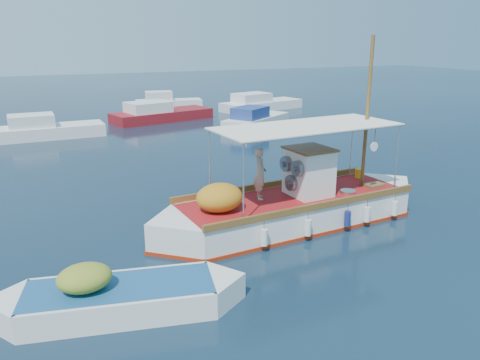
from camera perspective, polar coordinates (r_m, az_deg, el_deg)
name	(u,v)px	position (r m, az deg, el deg)	size (l,w,h in m)	color
ground	(280,225)	(16.75, 4.85, -5.46)	(160.00, 160.00, 0.00)	black
fishing_caique	(293,208)	(16.72, 6.51, -3.40)	(10.96, 3.50, 6.69)	white
dinghy	(118,300)	(11.97, -14.65, -13.97)	(6.04, 2.63, 1.51)	white
bg_boat_nw	(46,130)	(33.87, -22.57, 5.60)	(7.01, 2.53, 1.80)	silver
bg_boat_n	(159,115)	(38.46, -9.82, 7.84)	(8.48, 4.58, 1.80)	maroon
bg_boat_ne	(255,121)	(35.06, 1.87, 7.22)	(6.48, 5.28, 1.80)	silver
bg_boat_e	(260,105)	(44.00, 2.39, 9.18)	(8.39, 4.31, 1.80)	silver
bg_boat_far_n	(167,103)	(45.60, -8.91, 9.26)	(6.40, 3.07, 1.80)	silver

